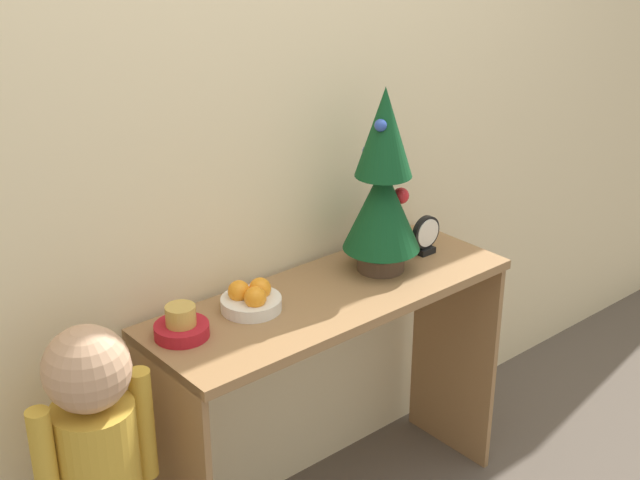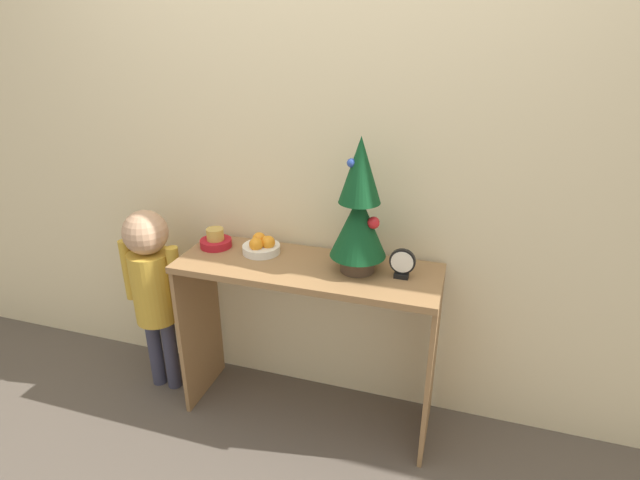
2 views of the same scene
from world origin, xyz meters
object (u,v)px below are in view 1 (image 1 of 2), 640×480
mini_tree (383,185)px  fruit_bowl (251,299)px  singing_bowl (181,326)px  child_figure (97,455)px  desk_clock (426,235)px

mini_tree → fruit_bowl: size_ratio=3.33×
singing_bowl → mini_tree: bearing=-3.5°
mini_tree → child_figure: size_ratio=0.58×
mini_tree → fruit_bowl: 0.52m
fruit_bowl → child_figure: child_figure is taller
fruit_bowl → singing_bowl: 0.23m
fruit_bowl → child_figure: 0.60m
singing_bowl → child_figure: 0.39m
desk_clock → mini_tree: bearing=177.2°
singing_bowl → child_figure: size_ratio=0.15×
fruit_bowl → desk_clock: bearing=-4.7°
fruit_bowl → singing_bowl: singing_bowl is taller
fruit_bowl → child_figure: size_ratio=0.18×
mini_tree → singing_bowl: (-0.69, 0.04, -0.24)m
mini_tree → desk_clock: bearing=-2.8°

